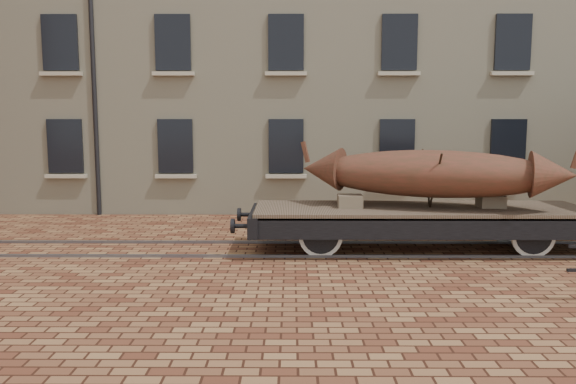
{
  "coord_description": "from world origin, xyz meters",
  "views": [
    {
      "loc": [
        -2.33,
        -12.8,
        2.98
      ],
      "look_at": [
        -2.41,
        0.5,
        1.3
      ],
      "focal_mm": 35.0,
      "sensor_mm": 36.0,
      "label": 1
    }
  ],
  "objects": [
    {
      "name": "ground",
      "position": [
        0.0,
        0.0,
        0.0
      ],
      "size": [
        90.0,
        90.0,
        0.0
      ],
      "primitive_type": "plane",
      "color": "#562A1A"
    },
    {
      "name": "iron_boat",
      "position": [
        0.86,
        -0.0,
        1.8
      ],
      "size": [
        6.1,
        3.23,
        1.5
      ],
      "color": "brown",
      "rests_on": "flatcar_wagon"
    },
    {
      "name": "flatcar_wagon",
      "position": [
        0.64,
        0.0,
        0.81
      ],
      "size": [
        8.59,
        2.33,
        1.3
      ],
      "color": "brown",
      "rests_on": "ground"
    },
    {
      "name": "rail_track",
      "position": [
        0.0,
        0.0,
        0.03
      ],
      "size": [
        30.0,
        1.52,
        0.06
      ],
      "color": "#59595E",
      "rests_on": "ground"
    },
    {
      "name": "warehouse_cream",
      "position": [
        3.0,
        9.99,
        7.0
      ],
      "size": [
        40.0,
        10.19,
        14.0
      ],
      "color": "beige",
      "rests_on": "ground"
    }
  ]
}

